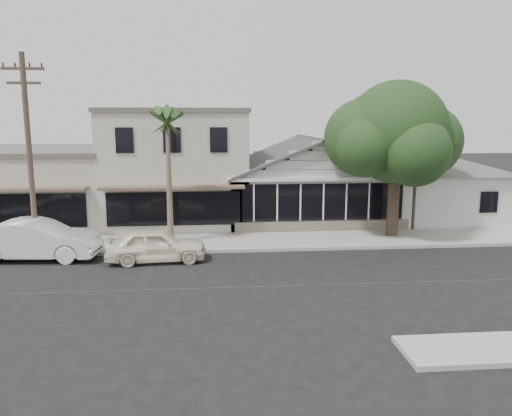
{
  "coord_description": "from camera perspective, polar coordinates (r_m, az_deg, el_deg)",
  "views": [
    {
      "loc": [
        -0.97,
        -17.69,
        6.17
      ],
      "look_at": [
        1.13,
        6.0,
        1.91
      ],
      "focal_mm": 35.0,
      "sensor_mm": 36.0,
      "label": 1
    }
  ],
  "objects": [
    {
      "name": "ground",
      "position": [
        18.76,
        -1.85,
        -9.05
      ],
      "size": [
        140.0,
        140.0,
        0.0
      ],
      "primitive_type": "plane",
      "color": "black",
      "rests_on": "ground"
    },
    {
      "name": "sidewalk_north",
      "position": [
        26.15,
        -20.56,
        -3.99
      ],
      "size": [
        90.0,
        3.5,
        0.15
      ],
      "primitive_type": "cube",
      "color": "#9E9991",
      "rests_on": "ground"
    },
    {
      "name": "corner_shop",
      "position": [
        30.96,
        6.09,
        3.5
      ],
      "size": [
        10.4,
        8.6,
        5.1
      ],
      "color": "beige",
      "rests_on": "ground"
    },
    {
      "name": "side_cottage",
      "position": [
        32.79,
        20.6,
        1.3
      ],
      "size": [
        6.0,
        6.0,
        3.0
      ],
      "primitive_type": "cube",
      "color": "beige",
      "rests_on": "ground"
    },
    {
      "name": "row_building_near",
      "position": [
        31.4,
        -8.79,
        4.69
      ],
      "size": [
        8.0,
        10.0,
        6.5
      ],
      "primitive_type": "cube",
      "color": "beige",
      "rests_on": "ground"
    },
    {
      "name": "row_building_midnear",
      "position": [
        33.34,
        -24.37,
        2.23
      ],
      "size": [
        10.0,
        10.0,
        4.2
      ],
      "primitive_type": "cube",
      "color": "#B7B3A4",
      "rests_on": "ground"
    },
    {
      "name": "utility_pole",
      "position": [
        24.3,
        -24.5,
        5.98
      ],
      "size": [
        1.8,
        0.24,
        9.0
      ],
      "color": "brown",
      "rests_on": "ground"
    },
    {
      "name": "car_0",
      "position": [
        22.28,
        -11.33,
        -4.17
      ],
      "size": [
        4.44,
        2.05,
        1.47
      ],
      "primitive_type": "imported",
      "rotation": [
        0.0,
        0.0,
        1.64
      ],
      "color": "white",
      "rests_on": "ground"
    },
    {
      "name": "car_1",
      "position": [
        24.16,
        -23.76,
        -3.34
      ],
      "size": [
        5.55,
        2.29,
        1.79
      ],
      "primitive_type": "imported",
      "rotation": [
        0.0,
        0.0,
        1.5
      ],
      "color": "white",
      "rests_on": "ground"
    },
    {
      "name": "shade_tree",
      "position": [
        26.78,
        15.45,
        8.02
      ],
      "size": [
        7.32,
        6.62,
        8.12
      ],
      "rotation": [
        0.0,
        0.0,
        0.34
      ],
      "color": "#46352A",
      "rests_on": "ground"
    },
    {
      "name": "palm_east",
      "position": [
        24.1,
        -10.12,
        9.72
      ],
      "size": [
        2.24,
        2.24,
        7.06
      ],
      "color": "#726651",
      "rests_on": "ground"
    }
  ]
}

